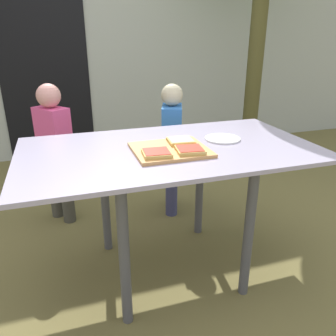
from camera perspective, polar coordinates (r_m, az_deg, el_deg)
The scene contains 11 objects.
ground_plane at distance 2.12m, azimuth 0.22°, elevation -16.48°, with size 16.00×16.00×0.00m, color brown.
house_wall_back at distance 4.01m, azimuth -11.18°, elevation 20.85°, with size 8.00×0.20×2.55m, color #ADB2A8.
house_door at distance 3.89m, azimuth -20.23°, elevation 15.88°, with size 0.90×0.02×2.00m, color black.
dining_table at distance 1.79m, azimuth 0.25°, elevation 0.64°, with size 1.53×0.85×0.76m.
cutting_board at distance 1.69m, azimuth 0.37°, elevation 3.10°, with size 0.37×0.33×0.02m, color tan.
pizza_slice_near_left at distance 1.59m, azimuth -1.94°, elevation 2.56°, with size 0.14×0.14×0.02m.
pizza_slice_near_right at distance 1.64m, azimuth 3.73°, elevation 3.10°, with size 0.15×0.15×0.02m.
pizza_slice_far_right at distance 1.78m, azimuth 2.17°, elevation 4.62°, with size 0.14×0.14×0.02m.
plate_white_right at distance 1.91m, azimuth 9.20°, elevation 4.92°, with size 0.20×0.20×0.01m, color silver.
child_left at distance 2.51m, azimuth -18.56°, elevation 3.50°, with size 0.25×0.28×1.01m.
child_right at distance 2.51m, azimuth 0.65°, elevation 4.25°, with size 0.21×0.27×0.99m.
Camera 1 is at (-0.52, -1.58, 1.31)m, focal length 36.03 mm.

